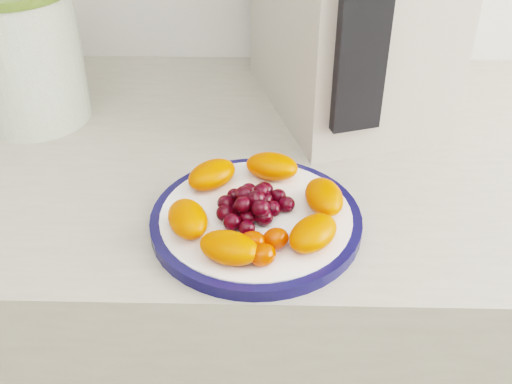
{
  "coord_description": "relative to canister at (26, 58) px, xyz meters",
  "views": [
    {
      "loc": [
        0.11,
        0.44,
        1.38
      ],
      "look_at": [
        0.09,
        1.03,
        0.95
      ],
      "focal_mm": 45.0,
      "sensor_mm": 36.0,
      "label": 1
    }
  ],
  "objects": [
    {
      "name": "appliance_panel",
      "position": [
        0.46,
        -0.11,
        0.1
      ],
      "size": [
        0.07,
        0.04,
        0.28
      ],
      "primitive_type": "cube",
      "rotation": [
        0.0,
        0.0,
        0.31
      ],
      "color": "black",
      "rests_on": "appliance_body"
    },
    {
      "name": "plate_face",
      "position": [
        0.33,
        -0.26,
        -0.09
      ],
      "size": [
        0.22,
        0.22,
        0.02
      ],
      "primitive_type": "cylinder",
      "color": "white",
      "rests_on": "counter"
    },
    {
      "name": "canister",
      "position": [
        0.0,
        0.0,
        0.0
      ],
      "size": [
        0.18,
        0.18,
        0.19
      ],
      "primitive_type": "cylinder",
      "rotation": [
        0.0,
        0.0,
        0.19
      ],
      "color": "#3F6322",
      "rests_on": "counter"
    },
    {
      "name": "plate_rim",
      "position": [
        0.33,
        -0.26,
        -0.09
      ],
      "size": [
        0.25,
        0.25,
        0.01
      ],
      "primitive_type": "cylinder",
      "color": "#0D0E3D",
      "rests_on": "counter"
    },
    {
      "name": "fruit_plate",
      "position": [
        0.33,
        -0.26,
        -0.06
      ],
      "size": [
        0.21,
        0.21,
        0.03
      ],
      "color": "#EA3800",
      "rests_on": "plate_face"
    },
    {
      "name": "counter",
      "position": [
        0.24,
        -0.08,
        -0.54
      ],
      "size": [
        3.5,
        0.6,
        0.9
      ],
      "primitive_type": "cube",
      "color": "#A69F8F",
      "rests_on": "floor"
    },
    {
      "name": "cabinet_face",
      "position": [
        0.24,
        -0.08,
        -0.57
      ],
      "size": [
        3.48,
        0.58,
        0.84
      ],
      "primitive_type": "cube",
      "color": "brown",
      "rests_on": "floor"
    }
  ]
}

